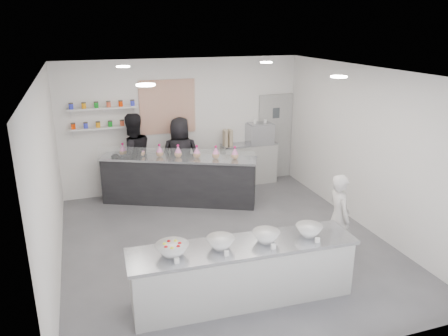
# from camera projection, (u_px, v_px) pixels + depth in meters

# --- Properties ---
(floor) EXTENTS (6.00, 6.00, 0.00)m
(floor) POSITION_uv_depth(u_px,v_px,m) (225.00, 244.00, 7.74)
(floor) COLOR #515156
(floor) RESTS_ON ground
(ceiling) EXTENTS (6.00, 6.00, 0.00)m
(ceiling) POSITION_uv_depth(u_px,v_px,m) (225.00, 72.00, 6.80)
(ceiling) COLOR white
(ceiling) RESTS_ON floor
(back_wall) EXTENTS (5.50, 0.00, 5.50)m
(back_wall) POSITION_uv_depth(u_px,v_px,m) (183.00, 125.00, 9.97)
(back_wall) COLOR white
(back_wall) RESTS_ON floor
(left_wall) EXTENTS (0.00, 6.00, 6.00)m
(left_wall) POSITION_uv_depth(u_px,v_px,m) (49.00, 181.00, 6.44)
(left_wall) COLOR white
(left_wall) RESTS_ON floor
(right_wall) EXTENTS (0.00, 6.00, 6.00)m
(right_wall) POSITION_uv_depth(u_px,v_px,m) (365.00, 149.00, 8.10)
(right_wall) COLOR white
(right_wall) RESTS_ON floor
(back_door) EXTENTS (0.88, 0.04, 2.10)m
(back_door) POSITION_uv_depth(u_px,v_px,m) (275.00, 137.00, 10.78)
(back_door) COLOR #9D9D9A
(back_door) RESTS_ON floor
(pattern_panel) EXTENTS (1.25, 0.03, 1.20)m
(pattern_panel) POSITION_uv_depth(u_px,v_px,m) (168.00, 107.00, 9.70)
(pattern_panel) COLOR #AF491E
(pattern_panel) RESTS_ON back_wall
(jar_shelf_lower) EXTENTS (1.45, 0.22, 0.04)m
(jar_shelf_lower) POSITION_uv_depth(u_px,v_px,m) (104.00, 128.00, 9.32)
(jar_shelf_lower) COLOR silver
(jar_shelf_lower) RESTS_ON back_wall
(jar_shelf_upper) EXTENTS (1.45, 0.22, 0.04)m
(jar_shelf_upper) POSITION_uv_depth(u_px,v_px,m) (103.00, 108.00, 9.19)
(jar_shelf_upper) COLOR silver
(jar_shelf_upper) RESTS_ON back_wall
(preserve_jars) EXTENTS (1.45, 0.10, 0.56)m
(preserve_jars) POSITION_uv_depth(u_px,v_px,m) (103.00, 115.00, 9.22)
(preserve_jars) COLOR #ED3600
(preserve_jars) RESTS_ON jar_shelf_lower
(downlight_0) EXTENTS (0.24, 0.24, 0.02)m
(downlight_0) POSITION_uv_depth(u_px,v_px,m) (146.00, 85.00, 5.48)
(downlight_0) COLOR white
(downlight_0) RESTS_ON ceiling
(downlight_1) EXTENTS (0.24, 0.24, 0.02)m
(downlight_1) POSITION_uv_depth(u_px,v_px,m) (339.00, 77.00, 6.33)
(downlight_1) COLOR white
(downlight_1) RESTS_ON ceiling
(downlight_2) EXTENTS (0.24, 0.24, 0.02)m
(downlight_2) POSITION_uv_depth(u_px,v_px,m) (123.00, 67.00, 7.82)
(downlight_2) COLOR white
(downlight_2) RESTS_ON ceiling
(downlight_3) EXTENTS (0.24, 0.24, 0.02)m
(downlight_3) POSITION_uv_depth(u_px,v_px,m) (266.00, 62.00, 8.67)
(downlight_3) COLOR white
(downlight_3) RESTS_ON ceiling
(prep_counter) EXTENTS (3.18, 0.84, 0.86)m
(prep_counter) POSITION_uv_depth(u_px,v_px,m) (243.00, 272.00, 6.06)
(prep_counter) COLOR #AFAFAB
(prep_counter) RESTS_ON floor
(back_bar) EXTENTS (3.26, 1.94, 1.03)m
(back_bar) POSITION_uv_depth(u_px,v_px,m) (179.00, 180.00, 9.37)
(back_bar) COLOR black
(back_bar) RESTS_ON floor
(sneeze_guard) EXTENTS (2.96, 1.39, 0.28)m
(sneeze_guard) POSITION_uv_depth(u_px,v_px,m) (175.00, 155.00, 8.89)
(sneeze_guard) COLOR white
(sneeze_guard) RESTS_ON back_bar
(espresso_ledge) EXTENTS (1.34, 0.43, 0.99)m
(espresso_ledge) POSITION_uv_depth(u_px,v_px,m) (249.00, 163.00, 10.56)
(espresso_ledge) COLOR #AFAFAB
(espresso_ledge) RESTS_ON floor
(espresso_machine) EXTENTS (0.60, 0.42, 0.46)m
(espresso_machine) POSITION_uv_depth(u_px,v_px,m) (260.00, 133.00, 10.41)
(espresso_machine) COLOR #93969E
(espresso_machine) RESTS_ON espresso_ledge
(cup_stacks) EXTENTS (0.24, 0.24, 0.37)m
(cup_stacks) POSITION_uv_depth(u_px,v_px,m) (228.00, 138.00, 10.18)
(cup_stacks) COLOR #A0806F
(cup_stacks) RESTS_ON espresso_ledge
(prep_bowls) EXTENTS (2.35, 0.58, 0.15)m
(prep_bowls) POSITION_uv_depth(u_px,v_px,m) (244.00, 240.00, 5.90)
(prep_bowls) COLOR white
(prep_bowls) RESTS_ON prep_counter
(label_cards) EXTENTS (2.01, 0.04, 0.07)m
(label_cards) POSITION_uv_depth(u_px,v_px,m) (260.00, 261.00, 5.46)
(label_cards) COLOR white
(label_cards) RESTS_ON prep_counter
(cookie_bags) EXTENTS (2.39, 1.22, 0.28)m
(cookie_bags) POSITION_uv_depth(u_px,v_px,m) (178.00, 151.00, 9.17)
(cookie_bags) COLOR #FE72CD
(cookie_bags) RESTS_ON back_bar
(woman_prep) EXTENTS (0.40, 0.57, 1.46)m
(woman_prep) POSITION_uv_depth(u_px,v_px,m) (339.00, 217.00, 7.07)
(woman_prep) COLOR silver
(woman_prep) RESTS_ON floor
(staff_left) EXTENTS (1.09, 0.94, 1.93)m
(staff_left) POSITION_uv_depth(u_px,v_px,m) (133.00, 158.00, 9.41)
(staff_left) COLOR black
(staff_left) RESTS_ON floor
(staff_right) EXTENTS (0.97, 0.73, 1.79)m
(staff_right) POSITION_uv_depth(u_px,v_px,m) (181.00, 157.00, 9.71)
(staff_right) COLOR black
(staff_right) RESTS_ON floor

